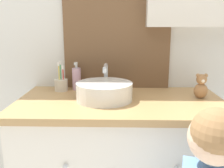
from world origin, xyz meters
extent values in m
cube|color=silver|center=(0.00, 0.63, 1.25)|extent=(3.20, 0.06, 2.50)
cube|color=tan|center=(0.00, 0.31, 0.81)|extent=(1.12, 0.59, 0.03)
sphere|color=silver|center=(-0.25, 0.02, 0.60)|extent=(0.02, 0.02, 0.02)
sphere|color=silver|center=(0.25, 0.02, 0.60)|extent=(0.02, 0.02, 0.02)
cylinder|color=silver|center=(-0.09, 0.31, 0.88)|extent=(0.30, 0.30, 0.10)
cylinder|color=silver|center=(-0.09, 0.31, 0.92)|extent=(0.25, 0.25, 0.01)
cylinder|color=silver|center=(-0.09, 0.48, 0.91)|extent=(0.02, 0.02, 0.16)
cylinder|color=silver|center=(-0.09, 0.41, 1.00)|extent=(0.02, 0.14, 0.02)
cylinder|color=silver|center=(-0.09, 0.35, 0.98)|extent=(0.02, 0.02, 0.02)
sphere|color=white|center=(0.00, 0.48, 0.87)|extent=(0.05, 0.05, 0.05)
cylinder|color=beige|center=(-0.36, 0.49, 0.87)|extent=(0.08, 0.08, 0.07)
cylinder|color=#D6423D|center=(-0.35, 0.49, 0.92)|extent=(0.01, 0.01, 0.14)
cube|color=white|center=(-0.35, 0.49, 0.98)|extent=(0.01, 0.02, 0.02)
cylinder|color=#47B26B|center=(-0.37, 0.51, 0.93)|extent=(0.01, 0.01, 0.17)
cube|color=white|center=(-0.37, 0.51, 1.01)|extent=(0.01, 0.02, 0.02)
cylinder|color=#E5CC4C|center=(-0.37, 0.48, 0.93)|extent=(0.01, 0.01, 0.17)
cube|color=white|center=(-0.37, 0.48, 1.00)|extent=(0.01, 0.02, 0.02)
cylinder|color=#CCA3BC|center=(-0.27, 0.52, 0.90)|extent=(0.05, 0.05, 0.14)
cylinder|color=silver|center=(-0.27, 0.52, 0.98)|extent=(0.02, 0.02, 0.02)
cube|color=silver|center=(-0.27, 0.51, 1.00)|extent=(0.02, 0.03, 0.02)
sphere|color=beige|center=(0.32, -0.20, 0.85)|extent=(0.19, 0.19, 0.19)
sphere|color=#997047|center=(0.31, -0.22, 0.88)|extent=(0.17, 0.17, 0.17)
cylinder|color=#47B26B|center=(0.48, 0.10, 0.71)|extent=(0.02, 0.05, 0.12)
ellipsoid|color=#9E7047|center=(0.44, 0.35, 0.87)|extent=(0.08, 0.06, 0.08)
sphere|color=#9E7047|center=(0.44, 0.35, 0.94)|extent=(0.06, 0.06, 0.06)
sphere|color=#9E7047|center=(0.42, 0.35, 0.96)|extent=(0.02, 0.02, 0.02)
sphere|color=#9E7047|center=(0.47, 0.35, 0.96)|extent=(0.02, 0.02, 0.02)
sphere|color=silver|center=(0.44, 0.33, 0.93)|extent=(0.02, 0.02, 0.02)
camera|label=1|loc=(-0.01, -0.99, 1.23)|focal=40.00mm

